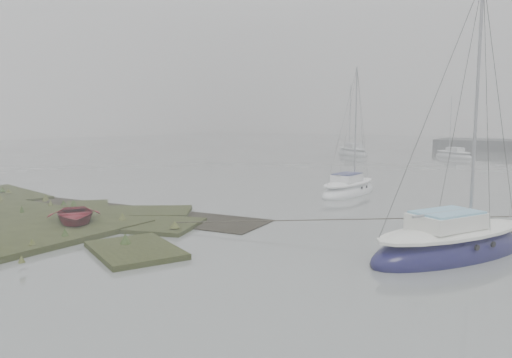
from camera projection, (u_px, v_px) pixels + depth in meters
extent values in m
plane|color=slate|center=(399.00, 170.00, 42.27)|extent=(160.00, 160.00, 0.00)
ellipsoid|color=#11103B|center=(451.00, 252.00, 16.30)|extent=(5.11, 7.05, 1.65)
ellipsoid|color=silver|center=(452.00, 232.00, 16.22)|extent=(4.31, 6.07, 0.47)
cube|color=silver|center=(447.00, 221.00, 16.03)|extent=(2.36, 2.74, 0.48)
cube|color=#7AB4D2|center=(447.00, 212.00, 15.99)|extent=(2.19, 2.52, 0.08)
cylinder|color=#939399|center=(477.00, 101.00, 16.12)|extent=(0.11, 0.11, 7.76)
cylinder|color=#939399|center=(443.00, 213.00, 15.90)|extent=(1.33, 2.45, 0.09)
ellipsoid|color=white|center=(349.00, 192.00, 29.21)|extent=(2.19, 5.75, 1.37)
ellipsoid|color=white|center=(349.00, 183.00, 29.15)|extent=(1.78, 5.01, 0.39)
cube|color=white|center=(347.00, 178.00, 28.91)|extent=(1.32, 2.01, 0.40)
cube|color=#12154B|center=(347.00, 174.00, 28.88)|extent=(1.23, 1.84, 0.06)
cylinder|color=#939399|center=(356.00, 122.00, 29.29)|extent=(0.09, 0.09, 6.46)
cylinder|color=#939399|center=(346.00, 174.00, 28.75)|extent=(0.21, 2.26, 0.07)
ellipsoid|color=#AEB5B8|center=(352.00, 154.00, 59.08)|extent=(6.10, 5.71, 1.53)
ellipsoid|color=silver|center=(352.00, 149.00, 59.00)|extent=(5.22, 4.86, 0.43)
cube|color=silver|center=(354.00, 146.00, 58.70)|extent=(2.51, 2.44, 0.45)
cube|color=silver|center=(354.00, 144.00, 58.66)|extent=(2.32, 2.25, 0.07)
cylinder|color=#939399|center=(350.00, 115.00, 59.29)|extent=(0.10, 0.10, 7.20)
cylinder|color=#939399|center=(354.00, 144.00, 58.49)|extent=(1.95, 1.72, 0.08)
ellipsoid|color=silver|center=(453.00, 157.00, 55.21)|extent=(5.19, 4.44, 1.26)
ellipsoid|color=white|center=(454.00, 152.00, 55.14)|extent=(4.45, 3.77, 0.36)
cube|color=white|center=(455.00, 149.00, 54.90)|extent=(2.09, 1.95, 0.37)
cube|color=#B6BCC1|center=(455.00, 148.00, 54.87)|extent=(1.93, 1.80, 0.06)
cylinder|color=#939399|center=(451.00, 123.00, 55.36)|extent=(0.08, 0.08, 5.93)
cylinder|color=#939399|center=(456.00, 148.00, 54.74)|extent=(1.71, 1.28, 0.07)
imported|color=maroon|center=(75.00, 215.00, 20.33)|extent=(3.72, 3.52, 0.63)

